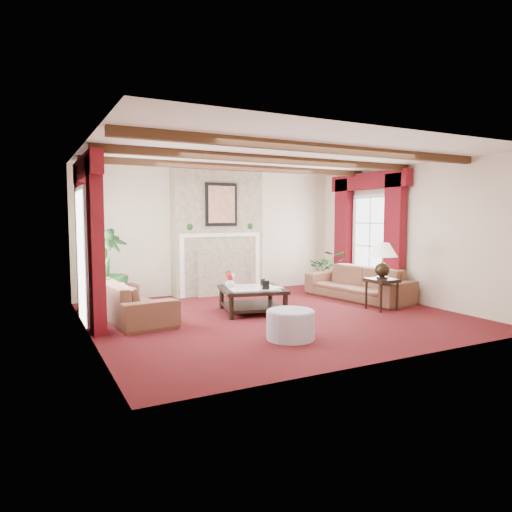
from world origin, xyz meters
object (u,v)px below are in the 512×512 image
ottoman (291,325)px  side_table (382,294)px  sofa_right (358,278)px  potted_palm (103,287)px  coffee_table (252,300)px  sofa_left (131,293)px

ottoman → side_table: bearing=20.7°
sofa_right → potted_palm: sofa_right is taller
ottoman → potted_palm: bearing=122.8°
potted_palm → ottoman: potted_palm is taller
coffee_table → ottoman: bearing=-86.8°
sofa_left → side_table: bearing=-113.3°
sofa_right → potted_palm: size_ratio=1.31×
coffee_table → sofa_right: bearing=17.1°
sofa_right → ottoman: sofa_right is taller
potted_palm → sofa_left: bearing=-69.4°
side_table → sofa_right: bearing=73.5°
sofa_left → sofa_right: (4.53, -0.30, 0.02)m
potted_palm → side_table: size_ratio=3.15×
coffee_table → ottoman: coffee_table is taller
sofa_left → coffee_table: sofa_left is taller
ottoman → sofa_right: bearing=35.1°
side_table → sofa_left: bearing=162.4°
sofa_left → potted_palm: (-0.31, 0.83, 0.02)m
potted_palm → coffee_table: size_ratio=1.68×
sofa_right → ottoman: bearing=-63.9°
sofa_left → side_table: 4.44m
sofa_right → potted_palm: (-4.85, 1.13, -0.00)m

